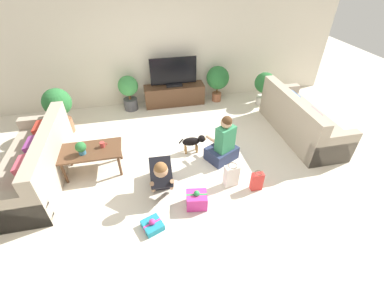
% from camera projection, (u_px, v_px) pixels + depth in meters
% --- Properties ---
extents(ground_plane, '(16.00, 16.00, 0.00)m').
position_uv_depth(ground_plane, '(187.00, 166.00, 4.58)').
color(ground_plane, beige).
extents(wall_back, '(8.40, 0.06, 2.60)m').
position_uv_depth(wall_back, '(164.00, 48.00, 5.86)').
color(wall_back, beige).
rests_on(wall_back, ground_plane).
extents(sofa_left, '(0.83, 2.09, 0.88)m').
position_uv_depth(sofa_left, '(37.00, 164.00, 4.14)').
color(sofa_left, tan).
rests_on(sofa_left, ground_plane).
extents(sofa_right, '(0.83, 2.09, 0.88)m').
position_uv_depth(sofa_right, '(300.00, 121.00, 5.20)').
color(sofa_right, tan).
rests_on(sofa_right, ground_plane).
extents(coffee_table, '(0.99, 0.56, 0.44)m').
position_uv_depth(coffee_table, '(91.00, 152.00, 4.26)').
color(coffee_table, brown).
rests_on(coffee_table, ground_plane).
extents(tv_console, '(1.44, 0.41, 0.48)m').
position_uv_depth(tv_console, '(174.00, 95.00, 6.30)').
color(tv_console, brown).
rests_on(tv_console, ground_plane).
extents(tv, '(1.09, 0.20, 0.68)m').
position_uv_depth(tv, '(174.00, 73.00, 5.98)').
color(tv, black).
rests_on(tv, tv_console).
extents(potted_plant_corner_right, '(0.49, 0.49, 0.80)m').
position_uv_depth(potted_plant_corner_right, '(265.00, 85.00, 6.16)').
color(potted_plant_corner_right, beige).
rests_on(potted_plant_corner_right, ground_plane).
extents(potted_plant_back_right, '(0.55, 0.55, 0.89)m').
position_uv_depth(potted_plant_back_right, '(218.00, 79.00, 6.24)').
color(potted_plant_back_right, '#A36042').
rests_on(potted_plant_back_right, ground_plane).
extents(potted_plant_back_left, '(0.46, 0.46, 0.83)m').
position_uv_depth(potted_plant_back_left, '(129.00, 90.00, 5.93)').
color(potted_plant_back_left, '#4C4C51').
rests_on(potted_plant_back_left, ground_plane).
extents(potted_plant_corner_left, '(0.55, 0.55, 0.97)m').
position_uv_depth(potted_plant_corner_left, '(58.00, 107.00, 5.09)').
color(potted_plant_corner_left, '#A36042').
rests_on(potted_plant_corner_left, ground_plane).
extents(person_kneeling, '(0.36, 0.78, 0.77)m').
position_uv_depth(person_kneeling, '(161.00, 173.00, 3.93)').
color(person_kneeling, '#23232D').
rests_on(person_kneeling, ground_plane).
extents(person_sitting, '(0.65, 0.61, 0.92)m').
position_uv_depth(person_sitting, '(223.00, 144.00, 4.53)').
color(person_sitting, '#283351').
rests_on(person_sitting, ground_plane).
extents(dog, '(0.52, 0.15, 0.34)m').
position_uv_depth(dog, '(194.00, 141.00, 4.77)').
color(dog, black).
rests_on(dog, ground_plane).
extents(gift_box_a, '(0.34, 0.30, 0.30)m').
position_uv_depth(gift_box_a, '(197.00, 200.00, 3.80)').
color(gift_box_a, '#CC3389').
rests_on(gift_box_a, ground_plane).
extents(gift_box_b, '(0.33, 0.33, 0.17)m').
position_uv_depth(gift_box_b, '(153.00, 225.00, 3.52)').
color(gift_box_b, teal).
rests_on(gift_box_b, ground_plane).
extents(gift_bag_a, '(0.24, 0.16, 0.41)m').
position_uv_depth(gift_bag_a, '(231.00, 175.00, 4.10)').
color(gift_bag_a, white).
rests_on(gift_bag_a, ground_plane).
extents(gift_bag_b, '(0.18, 0.12, 0.35)m').
position_uv_depth(gift_bag_b, '(257.00, 181.00, 4.04)').
color(gift_bag_b, red).
rests_on(gift_bag_b, ground_plane).
extents(mug, '(0.12, 0.08, 0.09)m').
position_uv_depth(mug, '(103.00, 145.00, 4.27)').
color(mug, '#B23D38').
rests_on(mug, coffee_table).
extents(tabletop_plant, '(0.17, 0.17, 0.22)m').
position_uv_depth(tabletop_plant, '(81.00, 148.00, 4.07)').
color(tabletop_plant, '#336B84').
rests_on(tabletop_plant, coffee_table).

